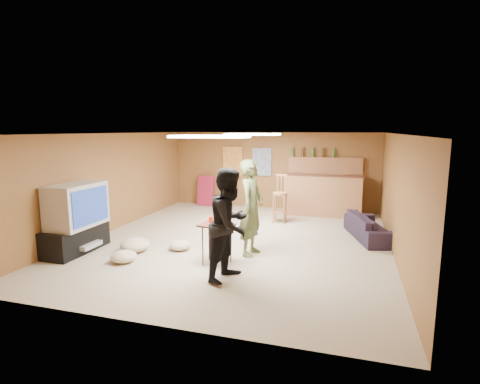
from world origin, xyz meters
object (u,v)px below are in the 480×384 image
(bar_counter, at_px, (323,195))
(person_black, at_px, (230,224))
(sofa, at_px, (371,227))
(tv_body, at_px, (77,205))
(person_olive, at_px, (251,208))
(tray_table, at_px, (217,244))

(bar_counter, xyz_separation_m, person_black, (-1.04, -4.84, 0.31))
(sofa, bearing_deg, tv_body, 98.98)
(bar_counter, distance_m, person_olive, 3.80)
(person_olive, bearing_deg, person_black, -174.89)
(sofa, bearing_deg, person_black, 126.67)
(tv_body, xyz_separation_m, person_olive, (3.13, 0.80, -0.02))
(tray_table, bearing_deg, person_black, -52.33)
(person_black, distance_m, tray_table, 0.85)
(sofa, xyz_separation_m, tray_table, (-2.60, -2.35, 0.10))
(person_black, xyz_separation_m, sofa, (2.18, 2.89, -0.61))
(tray_table, bearing_deg, sofa, 42.21)
(bar_counter, xyz_separation_m, tray_table, (-1.45, -4.30, -0.20))
(sofa, bearing_deg, tray_table, 115.88)
(tv_body, distance_m, tray_table, 2.76)
(person_olive, distance_m, sofa, 2.82)
(tv_body, bearing_deg, tray_table, 3.15)
(person_black, bearing_deg, person_olive, 13.24)
(person_olive, bearing_deg, bar_counter, -9.57)
(bar_counter, xyz_separation_m, person_olive, (-1.02, -3.65, 0.33))
(bar_counter, distance_m, tray_table, 4.54)
(bar_counter, relative_size, tray_table, 2.86)
(tray_table, bearing_deg, person_olive, 56.31)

